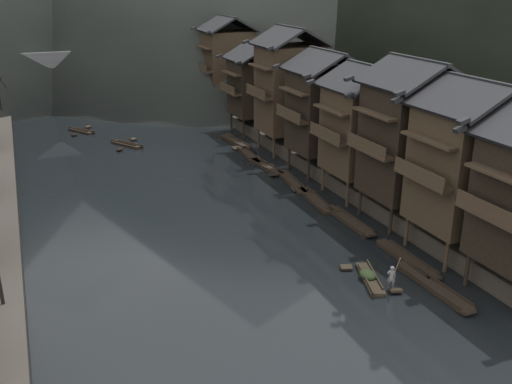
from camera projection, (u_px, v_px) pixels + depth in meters
water at (252, 288)px, 40.55m from camera, size 300.00×300.00×0.00m
right_bank at (364, 115)px, 87.37m from camera, size 40.00×200.00×1.80m
stilt_houses at (333, 96)px, 60.47m from camera, size 9.00×67.60×15.45m
moored_sampans at (304, 191)px, 58.13m from camera, size 2.54×48.46×0.47m
midriver_boats at (104, 138)px, 77.54m from camera, size 8.11×14.40×0.44m
stone_bridge at (98, 71)px, 100.84m from camera, size 40.00×6.00×9.00m
hero_sampan at (370, 279)px, 41.35m from camera, size 2.47×5.11×0.44m
cargo_heap at (368, 271)px, 41.31m from camera, size 1.12×1.47×0.67m
boatman at (392, 274)px, 39.69m from camera, size 0.77×0.71×1.76m
bamboo_pole at (397, 240)px, 38.84m from camera, size 0.74×1.94×3.49m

